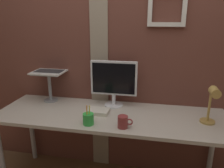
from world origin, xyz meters
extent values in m
cube|color=brown|center=(0.00, 0.44, 1.20)|extent=(3.28, 0.12, 2.39)
cube|color=gray|center=(-0.19, 0.37, 1.20)|extent=(0.17, 0.01, 2.39)
cube|color=white|center=(0.43, 0.36, 1.53)|extent=(0.33, 0.03, 0.04)
cube|color=white|center=(0.28, 0.36, 1.67)|extent=(0.04, 0.03, 0.24)
cube|color=white|center=(0.57, 0.36, 1.67)|extent=(0.04, 0.03, 0.24)
cube|color=beige|center=(-0.02, 0.06, 0.75)|extent=(2.04, 0.64, 0.03)
cylinder|color=#B2B2B7|center=(-0.98, -0.20, 0.37)|extent=(0.05, 0.05, 0.74)
cylinder|color=#B2B2B7|center=(-0.98, 0.32, 0.37)|extent=(0.05, 0.05, 0.74)
cylinder|color=#B2B2B7|center=(0.95, 0.32, 0.37)|extent=(0.05, 0.05, 0.74)
cylinder|color=white|center=(-0.02, 0.26, 0.77)|extent=(0.18, 0.18, 0.01)
cylinder|color=white|center=(-0.02, 0.26, 0.83)|extent=(0.04, 0.04, 0.10)
cube|color=white|center=(-0.02, 0.26, 1.04)|extent=(0.44, 0.04, 0.33)
cube|color=black|center=(-0.02, 0.24, 1.04)|extent=(0.40, 0.00, 0.29)
cylinder|color=gray|center=(-0.68, 0.26, 0.77)|extent=(0.14, 0.14, 0.01)
cylinder|color=gray|center=(-0.68, 0.26, 0.92)|extent=(0.03, 0.03, 0.28)
cube|color=gray|center=(-0.68, 0.26, 1.06)|extent=(0.28, 0.22, 0.01)
cube|color=silver|center=(-0.68, 0.26, 1.07)|extent=(0.32, 0.24, 0.01)
cube|color=#2D2D30|center=(-0.68, 0.28, 1.08)|extent=(0.28, 0.15, 0.00)
cube|color=silver|center=(-0.68, 0.42, 1.18)|extent=(0.32, 0.07, 0.22)
cube|color=black|center=(-0.68, 0.41, 1.18)|extent=(0.29, 0.06, 0.19)
cylinder|color=tan|center=(0.80, 0.06, 0.77)|extent=(0.12, 0.12, 0.02)
cylinder|color=tan|center=(0.80, 0.06, 0.93)|extent=(0.02, 0.02, 0.30)
cylinder|color=tan|center=(0.80, -0.03, 1.06)|extent=(0.07, 0.11, 0.07)
cylinder|color=green|center=(-0.15, -0.16, 0.81)|extent=(0.09, 0.09, 0.09)
cylinder|color=orange|center=(-0.15, -0.18, 0.86)|extent=(0.01, 0.01, 0.16)
cylinder|color=yellow|center=(-0.14, -0.16, 0.85)|extent=(0.03, 0.04, 0.16)
cylinder|color=maroon|center=(0.13, -0.16, 0.81)|extent=(0.08, 0.08, 0.10)
torus|color=maroon|center=(0.18, -0.16, 0.82)|extent=(0.05, 0.01, 0.05)
cube|color=silver|center=(-0.13, 0.06, 0.78)|extent=(0.20, 0.14, 0.03)
camera|label=1|loc=(0.35, -1.69, 1.59)|focal=35.16mm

